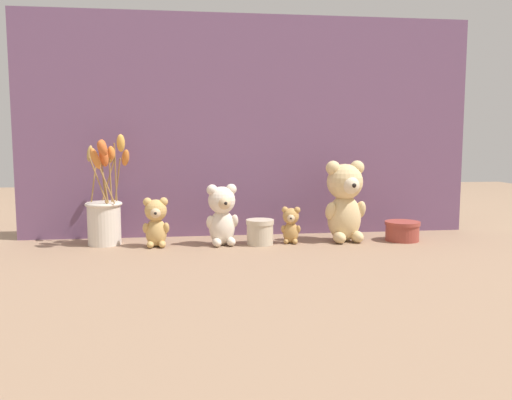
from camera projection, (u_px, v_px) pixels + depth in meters
The scene contains 9 objects.
ground_plane at pixel (257, 245), 1.58m from camera, with size 4.00×4.00×0.00m, color #8E7056.
backdrop_wall at pixel (250, 127), 1.71m from camera, with size 1.43×0.02×0.69m.
teddy_bear_large at pixel (345, 200), 1.62m from camera, with size 0.13×0.12×0.24m.
teddy_bear_medium at pixel (222, 213), 1.56m from camera, with size 0.10×0.09×0.18m.
teddy_bear_small at pixel (156, 221), 1.54m from camera, with size 0.08×0.07×0.14m.
teddy_bear_tiny at pixel (291, 224), 1.60m from camera, with size 0.06×0.06×0.11m.
flower_vase at pixel (105, 211), 1.57m from camera, with size 0.13×0.16×0.32m.
decorative_tin_tall at pixel (402, 231), 1.64m from camera, with size 0.11×0.11×0.06m.
decorative_tin_short at pixel (260, 232), 1.58m from camera, with size 0.08×0.08×0.07m.
Camera 1 is at (-0.21, -1.54, 0.31)m, focal length 38.00 mm.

